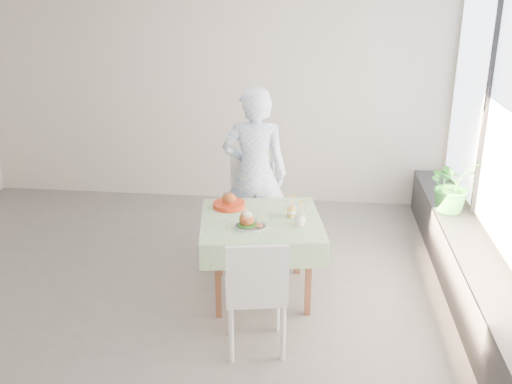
# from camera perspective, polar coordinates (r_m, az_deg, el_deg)

# --- Properties ---
(floor) EXTENTS (6.00, 6.00, 0.00)m
(floor) POSITION_cam_1_polar(r_m,az_deg,el_deg) (5.51, -9.27, -9.37)
(floor) COLOR #5C5957
(floor) RESTS_ON ground
(wall_back) EXTENTS (6.00, 0.02, 2.80)m
(wall_back) POSITION_cam_1_polar(r_m,az_deg,el_deg) (7.36, -4.59, 9.86)
(wall_back) COLOR beige
(wall_back) RESTS_ON ground
(window_ledge) EXTENTS (0.40, 4.80, 0.50)m
(window_ledge) POSITION_cam_1_polar(r_m,az_deg,el_deg) (5.38, 20.98, -8.27)
(window_ledge) COLOR black
(window_ledge) RESTS_ON ground
(cafe_table) EXTENTS (1.20, 1.20, 0.74)m
(cafe_table) POSITION_cam_1_polar(r_m,az_deg,el_deg) (5.13, 0.49, -5.59)
(cafe_table) COLOR brown
(cafe_table) RESTS_ON ground
(chair_far) EXTENTS (0.56, 0.56, 0.99)m
(chair_far) POSITION_cam_1_polar(r_m,az_deg,el_deg) (5.92, -1.02, -3.63)
(chair_far) COLOR white
(chair_far) RESTS_ON ground
(chair_near) EXTENTS (0.53, 0.53, 0.96)m
(chair_near) POSITION_cam_1_polar(r_m,az_deg,el_deg) (4.48, -0.05, -12.07)
(chair_near) COLOR white
(chair_near) RESTS_ON ground
(diner) EXTENTS (0.68, 0.47, 1.78)m
(diner) POSITION_cam_1_polar(r_m,az_deg,el_deg) (5.71, -0.11, 1.74)
(diner) COLOR #99BEF5
(diner) RESTS_ON ground
(main_dish) EXTENTS (0.28, 0.28, 0.14)m
(main_dish) POSITION_cam_1_polar(r_m,az_deg,el_deg) (4.82, -0.75, -3.03)
(main_dish) COLOR white
(main_dish) RESTS_ON cafe_table
(juice_cup_orange) EXTENTS (0.09, 0.09, 0.25)m
(juice_cup_orange) POSITION_cam_1_polar(r_m,az_deg,el_deg) (5.05, 3.55, -1.89)
(juice_cup_orange) COLOR white
(juice_cup_orange) RESTS_ON cafe_table
(juice_cup_lemonade) EXTENTS (0.10, 0.10, 0.28)m
(juice_cup_lemonade) POSITION_cam_1_polar(r_m,az_deg,el_deg) (4.87, 4.39, -2.64)
(juice_cup_lemonade) COLOR white
(juice_cup_lemonade) RESTS_ON cafe_table
(second_dish) EXTENTS (0.30, 0.30, 0.14)m
(second_dish) POSITION_cam_1_polar(r_m,az_deg,el_deg) (5.26, -2.72, -1.11)
(second_dish) COLOR red
(second_dish) RESTS_ON cafe_table
(potted_plant) EXTENTS (0.61, 0.56, 0.57)m
(potted_plant) POSITION_cam_1_polar(r_m,az_deg,el_deg) (6.07, 19.14, 0.69)
(potted_plant) COLOR #2C812B
(potted_plant) RESTS_ON window_ledge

